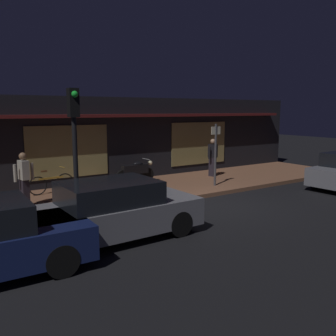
{
  "coord_description": "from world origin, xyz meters",
  "views": [
    {
      "loc": [
        -7.78,
        -8.7,
        3.08
      ],
      "look_at": [
        -0.33,
        2.4,
        0.95
      ],
      "focal_mm": 39.07,
      "sensor_mm": 36.0,
      "label": 1
    }
  ],
  "objects": [
    {
      "name": "ground_plane",
      "position": [
        0.0,
        0.0,
        0.0
      ],
      "size": [
        60.0,
        60.0,
        0.0
      ],
      "primitive_type": "plane",
      "color": "black"
    },
    {
      "name": "motorcycle",
      "position": [
        -0.79,
        4.04,
        0.65
      ],
      "size": [
        1.7,
        0.55,
        0.97
      ],
      "color": "black",
      "rests_on": "sidewalk_slab"
    },
    {
      "name": "person_bystander",
      "position": [
        2.82,
        3.54,
        1.03
      ],
      "size": [
        0.61,
        0.43,
        1.67
      ],
      "color": "#28232D",
      "rests_on": "sidewalk_slab"
    },
    {
      "name": "parked_car_far",
      "position": [
        -4.14,
        -0.94,
        0.7
      ],
      "size": [
        4.13,
        1.84,
        1.42
      ],
      "color": "black",
      "rests_on": "ground_plane"
    },
    {
      "name": "person_photographer",
      "position": [
        -5.35,
        2.74,
        1.03
      ],
      "size": [
        0.62,
        0.41,
        1.67
      ],
      "color": "#28232D",
      "rests_on": "sidewalk_slab"
    },
    {
      "name": "traffic_light_pole",
      "position": [
        -4.69,
        0.02,
        2.48
      ],
      "size": [
        0.24,
        0.33,
        3.6
      ],
      "color": "black",
      "rests_on": "ground_plane"
    },
    {
      "name": "sidewalk_slab",
      "position": [
        0.0,
        3.0,
        0.07
      ],
      "size": [
        18.0,
        4.0,
        0.15
      ],
      "primitive_type": "cube",
      "color": "brown",
      "rests_on": "ground_plane"
    },
    {
      "name": "bicycle_parked",
      "position": [
        -4.14,
        4.15,
        0.51
      ],
      "size": [
        1.65,
        0.42,
        0.91
      ],
      "color": "black",
      "rests_on": "sidewalk_slab"
    },
    {
      "name": "storefront_building",
      "position": [
        0.0,
        6.39,
        1.8
      ],
      "size": [
        18.0,
        3.3,
        3.6
      ],
      "color": "black",
      "rests_on": "ground_plane"
    },
    {
      "name": "sign_post",
      "position": [
        1.57,
        1.94,
        1.51
      ],
      "size": [
        0.44,
        0.09,
        2.4
      ],
      "color": "#47474C",
      "rests_on": "sidewalk_slab"
    }
  ]
}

